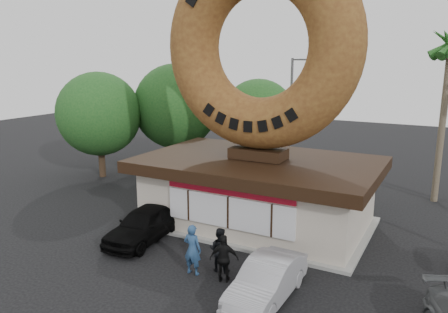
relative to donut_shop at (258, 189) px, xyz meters
name	(u,v)px	position (x,y,z in m)	size (l,w,h in m)	color
ground	(192,275)	(0.00, -5.98, -1.77)	(90.00, 90.00, 0.00)	black
donut_shop	(258,189)	(0.00, 0.00, 0.00)	(11.20, 7.20, 3.80)	#BBAF9F
giant_donut	(260,46)	(0.00, 0.02, 6.74)	(9.41, 9.41, 2.40)	olive
tree_west	(176,106)	(-9.50, 7.02, 2.87)	(6.00, 6.00, 7.65)	#473321
tree_mid	(258,117)	(-4.00, 9.02, 2.25)	(5.20, 5.20, 6.63)	#473321
tree_far	(99,114)	(-13.00, 3.02, 2.56)	(5.60, 5.60, 7.14)	#473321
street_lamp	(293,110)	(-1.86, 10.02, 2.72)	(2.11, 0.20, 8.00)	#59595E
person_left	(192,249)	(-0.04, -5.86, -0.79)	(0.72, 0.47, 1.96)	navy
person_center	(219,250)	(0.74, -5.17, -0.90)	(0.84, 0.66, 1.73)	black
person_right	(224,259)	(1.28, -5.82, -0.87)	(1.05, 0.44, 1.79)	black
car_black	(144,224)	(-3.62, -4.26, -1.01)	(1.79, 4.44, 1.51)	black
car_silver	(267,281)	(3.12, -6.22, -1.07)	(1.47, 4.20, 1.39)	#A6A6AB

